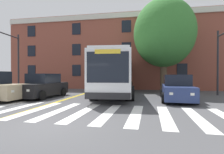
% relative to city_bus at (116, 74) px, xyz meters
% --- Properties ---
extents(ground_plane, '(120.00, 120.00, 0.00)m').
position_rel_city_bus_xyz_m(ground_plane, '(-0.71, -9.74, -1.83)').
color(ground_plane, '#4C4C4F').
extents(crosswalk, '(15.25, 4.65, 0.01)m').
position_rel_city_bus_xyz_m(crosswalk, '(-1.53, -7.50, -1.82)').
color(crosswalk, white).
rests_on(crosswalk, ground).
extents(lane_line_yellow_inner, '(0.12, 36.00, 0.01)m').
position_rel_city_bus_xyz_m(lane_line_yellow_inner, '(-3.05, 6.50, -1.82)').
color(lane_line_yellow_inner, gold).
rests_on(lane_line_yellow_inner, ground).
extents(lane_line_yellow_outer, '(0.12, 36.00, 0.01)m').
position_rel_city_bus_xyz_m(lane_line_yellow_outer, '(-2.89, 6.50, -1.82)').
color(lane_line_yellow_outer, gold).
rests_on(lane_line_yellow_outer, ground).
extents(city_bus, '(3.74, 12.33, 3.37)m').
position_rel_city_bus_xyz_m(city_bus, '(0.00, 0.00, 0.00)').
color(city_bus, white).
rests_on(city_bus, ground).
extents(car_black_near_lane, '(2.41, 4.53, 1.82)m').
position_rel_city_bus_xyz_m(car_black_near_lane, '(-5.16, -3.09, -1.00)').
color(car_black_near_lane, black).
rests_on(car_black_near_lane, ground).
extents(car_navy_far_lane, '(2.29, 4.83, 1.74)m').
position_rel_city_bus_xyz_m(car_navy_far_lane, '(4.64, -2.82, -1.03)').
color(car_navy_far_lane, navy).
rests_on(car_navy_far_lane, ground).
extents(car_red_behind_bus, '(2.31, 3.88, 1.83)m').
position_rel_city_bus_xyz_m(car_red_behind_bus, '(-0.73, 8.36, -0.99)').
color(car_red_behind_bus, '#AD1E1E').
rests_on(car_red_behind_bus, ground).
extents(traffic_light_near_corner, '(0.34, 2.81, 5.45)m').
position_rel_city_bus_xyz_m(traffic_light_near_corner, '(8.57, -0.18, 1.77)').
color(traffic_light_near_corner, '#28282D').
rests_on(traffic_light_near_corner, ground).
extents(traffic_light_far_corner, '(0.70, 4.03, 5.88)m').
position_rel_city_bus_xyz_m(traffic_light_far_corner, '(-10.15, -0.88, 2.17)').
color(traffic_light_far_corner, '#28282D').
rests_on(traffic_light_far_corner, ground).
extents(street_tree_curbside_large, '(8.19, 8.10, 9.18)m').
position_rel_city_bus_xyz_m(street_tree_curbside_large, '(4.32, 2.51, 3.98)').
color(street_tree_curbside_large, brown).
rests_on(street_tree_curbside_large, ground).
extents(building_facade, '(30.97, 8.13, 9.15)m').
position_rel_city_bus_xyz_m(building_facade, '(0.38, 9.19, 2.75)').
color(building_facade, brown).
rests_on(building_facade, ground).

